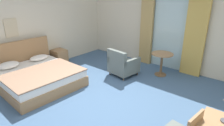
% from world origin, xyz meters
% --- Properties ---
extents(ground, '(6.56, 6.60, 0.10)m').
position_xyz_m(ground, '(0.00, 0.00, -0.05)').
color(ground, '#426084').
extents(wall_back, '(6.16, 0.12, 2.85)m').
position_xyz_m(wall_back, '(0.00, 3.04, 1.42)').
color(wall_back, beige).
rests_on(wall_back, ground).
extents(wall_left, '(0.12, 6.20, 2.85)m').
position_xyz_m(wall_left, '(-3.02, 0.00, 1.42)').
color(wall_left, beige).
rests_on(wall_left, ground).
extents(balcony_glass_door, '(1.17, 0.02, 2.50)m').
position_xyz_m(balcony_glass_door, '(0.28, 2.96, 1.25)').
color(balcony_glass_door, silver).
rests_on(balcony_glass_door, ground).
extents(curtain_panel_left, '(0.44, 0.10, 2.54)m').
position_xyz_m(curtain_panel_left, '(-0.53, 2.86, 1.27)').
color(curtain_panel_left, tan).
rests_on(curtain_panel_left, ground).
extents(curtain_panel_right, '(0.60, 0.10, 2.54)m').
position_xyz_m(curtain_panel_right, '(1.08, 2.86, 1.27)').
color(curtain_panel_right, tan).
rests_on(curtain_panel_right, ground).
extents(bed, '(2.10, 1.94, 1.07)m').
position_xyz_m(bed, '(-1.88, -0.55, 0.26)').
color(bed, '#9E754C').
rests_on(bed, ground).
extents(nightstand, '(0.46, 0.43, 0.53)m').
position_xyz_m(nightstand, '(-2.70, 0.77, 0.27)').
color(nightstand, '#9E754C').
rests_on(nightstand, ground).
extents(armchair_by_window, '(0.80, 0.82, 0.83)m').
position_xyz_m(armchair_by_window, '(-0.47, 1.47, 0.34)').
color(armchair_by_window, slate).
rests_on(armchair_by_window, ground).
extents(round_cafe_table, '(0.64, 0.64, 0.69)m').
position_xyz_m(round_cafe_table, '(0.42, 2.23, 0.51)').
color(round_cafe_table, '#9E754C').
rests_on(round_cafe_table, ground).
extents(framed_picture, '(0.03, 0.36, 0.52)m').
position_xyz_m(framed_picture, '(-2.94, -0.55, 1.44)').
color(framed_picture, beige).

